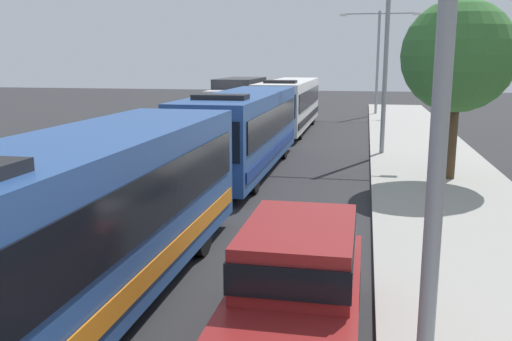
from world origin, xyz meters
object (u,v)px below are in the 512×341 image
Objects in this scene: bus_second_in_line at (243,129)px; white_suv at (298,281)px; streetlamp_far at (378,51)px; box_truck_oncoming at (238,102)px; bus_middle at (289,103)px; roadside_tree at (458,56)px; streetlamp_mid at (386,45)px; bus_lead at (87,216)px.

white_suv is at bearing -73.95° from bus_second_in_line.
bus_second_in_line is 1.45× the size of streetlamp_far.
white_suv is at bearing -74.98° from box_truck_oncoming.
bus_second_in_line and bus_middle have the same top height.
box_truck_oncoming is at bearing 105.02° from white_suv.
streetlamp_far is 1.26× the size of roadside_tree.
bus_second_in_line is at bearing -139.18° from streetlamp_mid.
bus_lead reaches higher than white_suv.
box_truck_oncoming is (-7.00, 26.09, 0.67)m from white_suv.
bus_lead is 12.31m from bus_second_in_line.
streetlamp_far is at bearing 90.00° from streetlamp_mid.
bus_lead is 25.28m from bus_middle.
box_truck_oncoming is (-3.30, 13.24, 0.02)m from bus_second_in_line.
streetlamp_mid is at bearing 40.82° from bus_second_in_line.
bus_lead is 18.10m from streetlamp_mid.
box_truck_oncoming is at bearing -129.66° from streetlamp_far.
bus_middle is at bearing -4.54° from box_truck_oncoming.
bus_second_in_line is 0.92× the size of bus_middle.
bus_second_in_line is at bearing 176.31° from roadside_tree.
streetlamp_mid is at bearing -57.00° from bus_middle.
white_suv is 36.84m from streetlamp_far.
streetlamp_far is at bearing 95.30° from roadside_tree.
bus_middle is 12.47m from streetlamp_far.
bus_second_in_line is at bearing -102.82° from streetlamp_far.
streetlamp_mid is (8.70, -8.57, 3.22)m from box_truck_oncoming.
streetlamp_far is (8.70, 10.49, 3.27)m from box_truck_oncoming.
bus_second_in_line reaches higher than white_suv.
bus_second_in_line is at bearing 106.05° from white_suv.
roadside_tree reaches higher than box_truck_oncoming.
bus_middle reaches higher than white_suv.
bus_middle is at bearing -116.65° from streetlamp_far.
box_truck_oncoming is (-3.30, 0.26, 0.01)m from bus_middle.
bus_lead is 1.42× the size of box_truck_oncoming.
bus_second_in_line is 12.97m from bus_middle.
box_truck_oncoming is 0.97× the size of streetlamp_mid.
streetlamp_far reaches higher than roadside_tree.
white_suv is 27.02m from box_truck_oncoming.
bus_middle is at bearing 90.00° from bus_lead.
white_suv is 0.74× the size of roadside_tree.
bus_middle is 1.97× the size of roadside_tree.
bus_middle is at bearing 119.58° from roadside_tree.
streetlamp_far reaches higher than box_truck_oncoming.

